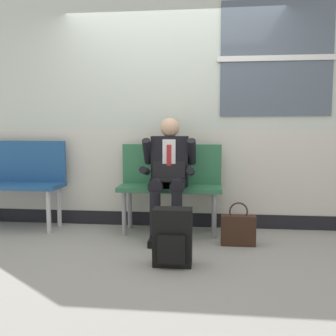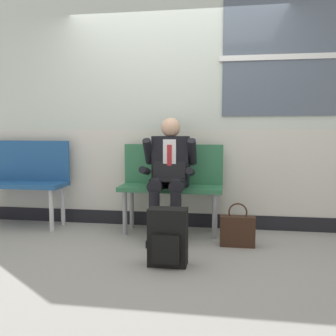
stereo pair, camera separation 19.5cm
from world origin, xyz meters
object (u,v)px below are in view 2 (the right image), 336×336
Objects in this scene: bench_with_person at (172,180)px; handbag at (237,230)px; backpack at (168,238)px; bench_empty at (25,176)px; person_seated at (169,173)px.

bench_with_person is 0.95m from handbag.
backpack reaches higher than handbag.
bench_empty is 2.39× the size of handbag.
backpack is at bearing -133.72° from handbag.
bench_with_person is 2.61× the size of handbag.
handbag is (2.51, -0.46, -0.43)m from bench_empty.
bench_empty is 0.81× the size of person_seated.
bench_with_person reaches higher than handbag.
bench_empty is at bearing 179.92° from bench_with_person.
bench_empty reaches higher than backpack.
backpack is (0.13, -1.08, -0.34)m from bench_with_person.
bench_with_person is 1.14m from backpack.
bench_with_person is at bearing 90.00° from person_seated.
bench_empty is (-1.79, 0.00, 0.01)m from bench_with_person.
bench_with_person is 0.23m from person_seated.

